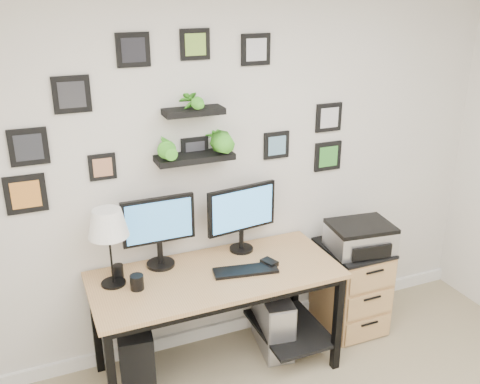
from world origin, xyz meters
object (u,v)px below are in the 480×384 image
monitor_left (159,227)px  printer (360,237)px  mug (137,282)px  file_cabinet (351,286)px  pc_tower_black (135,352)px  desk (220,286)px  monitor_right (242,213)px  table_lamp (108,225)px  pc_tower_grey (273,321)px

monitor_left → printer: size_ratio=1.01×
mug → file_cabinet: mug is taller
pc_tower_black → printer: 1.76m
desk → monitor_right: bearing=38.8°
file_cabinet → mug: bearing=-176.9°
mug → printer: printer is taller
table_lamp → pc_tower_grey: table_lamp is taller
monitor_right → table_lamp: size_ratio=1.02×
pc_tower_black → file_cabinet: bearing=7.4°
mug → file_cabinet: 1.70m
pc_tower_grey → printer: printer is taller
desk → pc_tower_grey: size_ratio=3.40×
desk → table_lamp: table_lamp is taller
mug → pc_tower_black: size_ratio=0.20×
table_lamp → mug: table_lamp is taller
desk → mug: (-0.54, -0.03, 0.17)m
desk → monitor_left: 0.56m
monitor_left → pc_tower_grey: size_ratio=1.03×
monitor_left → mug: monitor_left is taller
pc_tower_grey → file_cabinet: file_cabinet is taller
mug → printer: size_ratio=0.20×
monitor_right → table_lamp: bearing=-173.3°
desk → monitor_right: 0.51m
table_lamp → monitor_right: bearing=6.7°
monitor_left → pc_tower_black: 0.85m
pc_tower_black → mug: bearing=-57.4°
desk → pc_tower_grey: (0.42, 0.03, -0.40)m
monitor_right → file_cabinet: 1.10m
monitor_left → pc_tower_grey: bearing=-12.5°
monitor_left → monitor_right: size_ratio=0.95×
mug → printer: 1.64m
pc_tower_grey → desk: bearing=-176.0°
monitor_left → monitor_right: bearing=-0.3°
table_lamp → printer: bearing=-2.4°
mug → pc_tower_black: (-0.04, 0.07, -0.56)m
pc_tower_black → printer: bearing=5.9°
monitor_right → printer: (0.86, -0.18, -0.26)m
table_lamp → mug: bearing=-43.1°
monitor_right → pc_tower_grey: size_ratio=1.09×
file_cabinet → printer: 0.44m
printer → table_lamp: bearing=177.6°
desk → mug: size_ratio=17.08×
pc_tower_black → desk: bearing=2.6°
desk → pc_tower_black: (-0.58, 0.04, -0.39)m
table_lamp → pc_tower_black: (0.09, -0.04, -0.91)m
monitor_right → mug: bearing=-164.2°
pc_tower_black → file_cabinet: (1.66, 0.01, 0.10)m
desk → file_cabinet: (1.09, 0.06, -0.29)m
monitor_left → printer: 1.47m
table_lamp → pc_tower_black: table_lamp is taller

